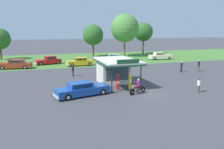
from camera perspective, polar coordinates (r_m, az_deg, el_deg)
ground_plane at (r=23.00m, az=7.94°, el=-4.78°), size 300.00×300.00×0.00m
grass_verge_strip at (r=51.15m, az=-6.96°, el=4.19°), size 120.00×24.00×0.01m
service_station_kiosk at (r=26.66m, az=0.55°, el=1.50°), size 4.18×6.79×3.51m
gas_pump_nearside at (r=23.53m, az=1.52°, el=-2.20°), size 0.44×0.44×1.83m
gas_pump_offside at (r=24.03m, az=4.69°, el=-1.88°), size 0.44×0.44×1.88m
motorcycle_with_rider at (r=22.47m, az=6.82°, el=-3.40°), size 2.11×1.01×1.58m
featured_classic_sedan at (r=21.84m, az=-7.80°, el=-3.88°), size 5.76×2.87×1.40m
parked_car_second_row_spare at (r=40.70m, az=-8.38°, el=3.28°), size 4.96×2.07×1.50m
parked_car_back_row_centre_left at (r=50.29m, az=12.53°, el=4.69°), size 5.47×2.34×1.60m
parked_car_back_row_left at (r=43.76m, az=-16.30°, el=3.52°), size 5.20×3.05×1.56m
parked_car_back_row_centre at (r=40.52m, az=-24.01°, el=2.43°), size 5.67×2.63×1.59m
parked_car_back_row_far_left at (r=46.15m, az=0.13°, el=4.33°), size 5.60×2.95×1.48m
bystander_strolling_foreground at (r=31.30m, az=-10.22°, el=1.11°), size 0.36×0.36×1.62m
bystander_admiring_sedan at (r=36.95m, az=21.76°, el=2.19°), size 0.39×0.39×1.78m
bystander_standing_back_lot at (r=24.45m, az=21.79°, el=-2.58°), size 0.34×0.34×1.52m
bystander_chatting_near_pumps at (r=35.47m, az=17.73°, el=2.01°), size 0.34×0.34×1.71m
tree_oak_far_right at (r=61.88m, az=8.15°, el=10.89°), size 5.13×5.13×8.58m
tree_oak_right at (r=54.15m, az=-4.99°, el=10.27°), size 5.04×5.04×7.86m
tree_oak_far_left at (r=54.91m, az=3.38°, el=11.86°), size 6.96×6.96×10.47m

